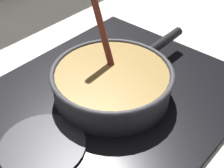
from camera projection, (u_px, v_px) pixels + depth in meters
The scene contains 4 objects.
hob_plate at pixel (112, 97), 0.72m from camera, with size 0.56×0.48×0.01m, color black.
burner_ring at pixel (112, 94), 0.72m from camera, with size 0.20×0.20×0.01m, color #592D0C.
spare_burner at pixel (43, 146), 0.60m from camera, with size 0.16×0.16×0.01m, color #262628.
cooking_pan at pixel (112, 81), 0.70m from camera, with size 0.39×0.27×0.30m.
Camera 1 is at (-0.29, -0.19, 0.48)m, focal length 52.85 mm.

